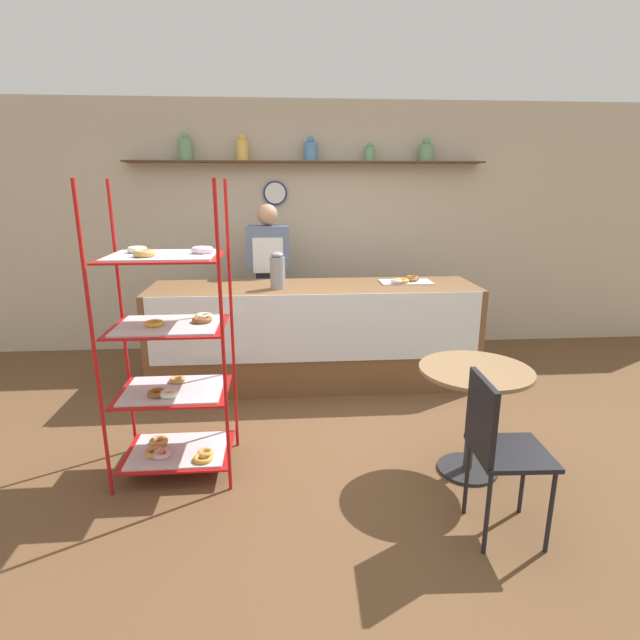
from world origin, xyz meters
The scene contains 9 objects.
ground_plane centered at (0.00, 0.00, 0.00)m, with size 14.00×14.00×0.00m, color brown.
back_wall centered at (0.00, 2.21, 1.37)m, with size 10.00×0.30×2.70m.
display_counter centered at (0.00, 1.05, 0.47)m, with size 2.99×0.77×0.94m.
pastry_rack centered at (-1.00, -0.40, 0.78)m, with size 0.74×0.56×1.87m.
person_worker centered at (-0.43, 1.64, 0.90)m, with size 0.43×0.23×1.65m.
cafe_table centered at (0.91, -0.58, 0.54)m, with size 0.70×0.70×0.72m.
cafe_chair centered at (0.80, -1.18, 0.55)m, with size 0.40×0.40×0.89m.
coffee_carafe centered at (-0.33, 0.94, 1.10)m, with size 0.13×0.13×0.33m.
donut_tray_counter centered at (0.87, 1.12, 0.96)m, with size 0.48×0.28×0.05m.
Camera 1 is at (-0.30, -3.42, 1.84)m, focal length 28.00 mm.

